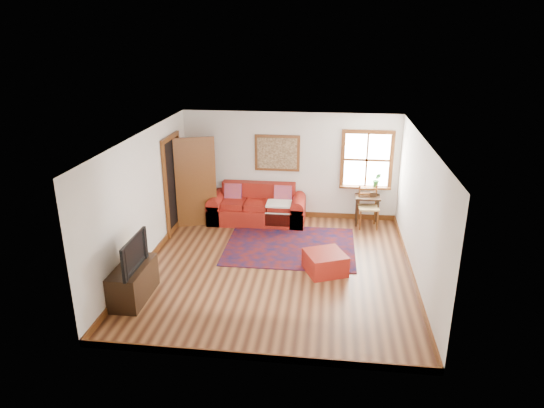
# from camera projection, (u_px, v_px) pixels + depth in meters

# --- Properties ---
(ground) EXTENTS (5.50, 5.50, 0.00)m
(ground) POSITION_uv_depth(u_px,v_px,m) (277.00, 268.00, 9.16)
(ground) COLOR #442212
(ground) RESTS_ON ground
(room_envelope) EXTENTS (5.04, 5.54, 2.52)m
(room_envelope) POSITION_uv_depth(u_px,v_px,m) (277.00, 185.00, 8.61)
(room_envelope) COLOR silver
(room_envelope) RESTS_ON ground
(window) EXTENTS (1.18, 0.20, 1.38)m
(window) POSITION_uv_depth(u_px,v_px,m) (368.00, 166.00, 11.03)
(window) COLOR white
(window) RESTS_ON ground
(doorway) EXTENTS (0.89, 1.08, 2.14)m
(doorway) POSITION_uv_depth(u_px,v_px,m) (187.00, 182.00, 10.71)
(doorway) COLOR black
(doorway) RESTS_ON ground
(framed_artwork) EXTENTS (1.05, 0.07, 0.85)m
(framed_artwork) POSITION_uv_depth(u_px,v_px,m) (277.00, 153.00, 11.20)
(framed_artwork) COLOR brown
(framed_artwork) RESTS_ON ground
(persian_rug) EXTENTS (2.66, 2.13, 0.02)m
(persian_rug) POSITION_uv_depth(u_px,v_px,m) (290.00, 246.00, 10.06)
(persian_rug) COLOR #54100C
(persian_rug) RESTS_ON ground
(red_leather_sofa) EXTENTS (2.22, 0.92, 0.87)m
(red_leather_sofa) POSITION_uv_depth(u_px,v_px,m) (258.00, 209.00, 11.31)
(red_leather_sofa) COLOR maroon
(red_leather_sofa) RESTS_ON ground
(red_ottoman) EXTENTS (0.90, 0.90, 0.39)m
(red_ottoman) POSITION_uv_depth(u_px,v_px,m) (325.00, 263.00, 8.94)
(red_ottoman) COLOR maroon
(red_ottoman) RESTS_ON ground
(side_table) EXTENTS (0.56, 0.42, 0.68)m
(side_table) POSITION_uv_depth(u_px,v_px,m) (367.00, 201.00, 11.03)
(side_table) COLOR black
(side_table) RESTS_ON ground
(ladder_back_chair) EXTENTS (0.48, 0.46, 0.95)m
(ladder_back_chair) POSITION_uv_depth(u_px,v_px,m) (368.00, 205.00, 10.93)
(ladder_back_chair) COLOR tan
(ladder_back_chair) RESTS_ON ground
(media_cabinet) EXTENTS (0.49, 1.08, 0.59)m
(media_cabinet) POSITION_uv_depth(u_px,v_px,m) (133.00, 282.00, 8.04)
(media_cabinet) COLOR black
(media_cabinet) RESTS_ON ground
(television) EXTENTS (0.13, 0.97, 0.56)m
(television) POSITION_uv_depth(u_px,v_px,m) (129.00, 253.00, 7.76)
(television) COLOR black
(television) RESTS_ON media_cabinet
(candle_hurricane) EXTENTS (0.12, 0.12, 0.18)m
(candle_hurricane) POSITION_uv_depth(u_px,v_px,m) (143.00, 251.00, 8.28)
(candle_hurricane) COLOR silver
(candle_hurricane) RESTS_ON media_cabinet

